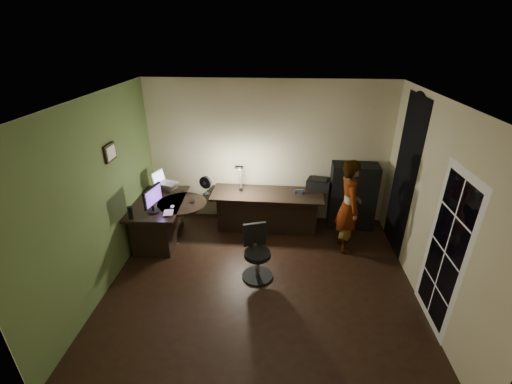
# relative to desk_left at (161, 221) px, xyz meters

# --- Properties ---
(floor) EXTENTS (4.50, 4.00, 0.01)m
(floor) POSITION_rel_desk_left_xyz_m (1.83, -1.00, -0.39)
(floor) COLOR black
(floor) RESTS_ON ground
(ceiling) EXTENTS (4.50, 4.00, 0.01)m
(ceiling) POSITION_rel_desk_left_xyz_m (1.83, -1.00, 2.32)
(ceiling) COLOR silver
(ceiling) RESTS_ON floor
(wall_back) EXTENTS (4.50, 0.01, 2.70)m
(wall_back) POSITION_rel_desk_left_xyz_m (1.83, 1.00, 0.96)
(wall_back) COLOR beige
(wall_back) RESTS_ON floor
(wall_front) EXTENTS (4.50, 0.01, 2.70)m
(wall_front) POSITION_rel_desk_left_xyz_m (1.83, -3.01, 0.96)
(wall_front) COLOR beige
(wall_front) RESTS_ON floor
(wall_left) EXTENTS (0.01, 4.00, 2.70)m
(wall_left) POSITION_rel_desk_left_xyz_m (-0.42, -1.00, 0.96)
(wall_left) COLOR beige
(wall_left) RESTS_ON floor
(wall_right) EXTENTS (0.01, 4.00, 2.70)m
(wall_right) POSITION_rel_desk_left_xyz_m (4.08, -1.00, 0.96)
(wall_right) COLOR beige
(wall_right) RESTS_ON floor
(green_wall_overlay) EXTENTS (0.00, 4.00, 2.70)m
(green_wall_overlay) POSITION_rel_desk_left_xyz_m (-0.41, -1.00, 0.96)
(green_wall_overlay) COLOR #4C6330
(green_wall_overlay) RESTS_ON floor
(arched_doorway) EXTENTS (0.01, 0.90, 2.60)m
(arched_doorway) POSITION_rel_desk_left_xyz_m (4.07, 0.15, 0.91)
(arched_doorway) COLOR black
(arched_doorway) RESTS_ON floor
(french_door) EXTENTS (0.02, 0.92, 2.10)m
(french_door) POSITION_rel_desk_left_xyz_m (4.07, -1.55, 0.66)
(french_door) COLOR white
(french_door) RESTS_ON floor
(framed_picture) EXTENTS (0.04, 0.30, 0.25)m
(framed_picture) POSITION_rel_desk_left_xyz_m (-0.39, -0.55, 1.46)
(framed_picture) COLOR black
(framed_picture) RESTS_ON wall_left
(desk_left) EXTENTS (0.89, 1.39, 0.78)m
(desk_left) POSITION_rel_desk_left_xyz_m (0.00, 0.00, 0.00)
(desk_left) COLOR black
(desk_left) RESTS_ON floor
(desk_right) EXTENTS (2.03, 0.76, 0.76)m
(desk_right) POSITION_rel_desk_left_xyz_m (1.85, 0.52, -0.01)
(desk_right) COLOR black
(desk_right) RESTS_ON floor
(cabinet) EXTENTS (0.86, 0.46, 1.25)m
(cabinet) POSITION_rel_desk_left_xyz_m (3.44, 0.78, 0.24)
(cabinet) COLOR black
(cabinet) RESTS_ON floor
(laptop_stand) EXTENTS (0.32, 0.29, 0.11)m
(laptop_stand) POSITION_rel_desk_left_xyz_m (0.03, 0.49, 0.46)
(laptop_stand) COLOR silver
(laptop_stand) RESTS_ON desk_left
(laptop) EXTENTS (0.43, 0.41, 0.23)m
(laptop) POSITION_rel_desk_left_xyz_m (0.03, 0.49, 0.64)
(laptop) COLOR silver
(laptop) RESTS_ON laptop_stand
(monitor) EXTENTS (0.19, 0.48, 0.31)m
(monitor) POSITION_rel_desk_left_xyz_m (0.05, -0.35, 0.56)
(monitor) COLOR black
(monitor) RESTS_ON desk_left
(mouse) EXTENTS (0.08, 0.11, 0.04)m
(mouse) POSITION_rel_desk_left_xyz_m (0.31, -0.21, 0.42)
(mouse) COLOR silver
(mouse) RESTS_ON desk_left
(phone) EXTENTS (0.07, 0.12, 0.01)m
(phone) POSITION_rel_desk_left_xyz_m (0.59, 0.04, 0.41)
(phone) COLOR black
(phone) RESTS_ON desk_left
(pen) EXTENTS (0.04, 0.13, 0.01)m
(pen) POSITION_rel_desk_left_xyz_m (0.01, -0.46, 0.41)
(pen) COLOR black
(pen) RESTS_ON desk_left
(speaker) EXTENTS (0.09, 0.09, 0.20)m
(speaker) POSITION_rel_desk_left_xyz_m (-0.22, -0.59, 0.50)
(speaker) COLOR black
(speaker) RESTS_ON desk_left
(notepad) EXTENTS (0.18, 0.23, 0.01)m
(notepad) POSITION_rel_desk_left_xyz_m (0.30, -0.39, 0.41)
(notepad) COLOR silver
(notepad) RESTS_ON desk_left
(desk_fan) EXTENTS (0.25, 0.19, 0.35)m
(desk_fan) POSITION_rel_desk_left_xyz_m (0.76, 0.39, 0.55)
(desk_fan) COLOR black
(desk_fan) RESTS_ON desk_right
(headphones) EXTENTS (0.18, 0.09, 0.08)m
(headphones) POSITION_rel_desk_left_xyz_m (2.43, 0.55, 0.41)
(headphones) COLOR #0B1F97
(headphones) RESTS_ON desk_right
(printer) EXTENTS (0.51, 0.45, 0.19)m
(printer) POSITION_rel_desk_left_xyz_m (2.81, 0.80, 0.47)
(printer) COLOR black
(printer) RESTS_ON desk_right
(desk_lamp) EXTENTS (0.16, 0.28, 0.59)m
(desk_lamp) POSITION_rel_desk_left_xyz_m (1.37, 0.58, 0.67)
(desk_lamp) COLOR black
(desk_lamp) RESTS_ON desk_right
(office_chair) EXTENTS (0.59, 0.59, 0.85)m
(office_chair) POSITION_rel_desk_left_xyz_m (1.77, -0.89, 0.03)
(office_chair) COLOR black
(office_chair) RESTS_ON floor
(person) EXTENTS (0.44, 0.62, 1.63)m
(person) POSITION_rel_desk_left_xyz_m (3.22, -0.00, 0.43)
(person) COLOR #D8A88C
(person) RESTS_ON floor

